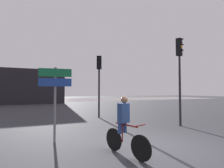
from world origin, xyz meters
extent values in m
plane|color=#333338|center=(0.00, 0.00, 0.00)|extent=(120.00, 120.00, 0.00)
cube|color=gray|center=(0.00, 34.28, 0.00)|extent=(80.00, 16.00, 0.01)
cube|color=black|center=(-7.51, 24.28, 2.49)|extent=(15.56, 4.00, 4.99)
cylinder|color=black|center=(3.16, 2.38, 1.80)|extent=(0.12, 0.12, 3.61)
cube|color=black|center=(3.16, 2.38, 4.06)|extent=(0.39, 0.36, 0.90)
cylinder|color=black|center=(3.23, 2.26, 4.35)|extent=(0.18, 0.11, 0.19)
cube|color=black|center=(3.23, 2.24, 4.46)|extent=(0.22, 0.19, 0.02)
cylinder|color=orange|center=(3.23, 2.26, 4.06)|extent=(0.18, 0.11, 0.19)
cube|color=black|center=(3.23, 2.24, 4.17)|extent=(0.22, 0.19, 0.02)
cylinder|color=black|center=(3.23, 2.26, 3.77)|extent=(0.18, 0.11, 0.19)
cube|color=black|center=(3.23, 2.24, 3.88)|extent=(0.22, 0.19, 0.02)
cylinder|color=black|center=(0.29, 6.72, 1.64)|extent=(0.12, 0.12, 3.28)
cube|color=black|center=(0.29, 6.72, 3.73)|extent=(0.39, 0.35, 0.90)
cylinder|color=black|center=(0.23, 6.60, 4.02)|extent=(0.19, 0.10, 0.19)
cube|color=black|center=(0.23, 6.58, 4.13)|extent=(0.22, 0.19, 0.02)
cylinder|color=black|center=(0.23, 6.60, 3.73)|extent=(0.19, 0.10, 0.19)
cube|color=black|center=(0.23, 6.58, 3.84)|extent=(0.22, 0.19, 0.02)
cylinder|color=black|center=(0.23, 6.60, 3.44)|extent=(0.19, 0.10, 0.19)
cube|color=black|center=(0.23, 6.58, 3.55)|extent=(0.22, 0.19, 0.02)
cylinder|color=slate|center=(-3.00, 1.92, 1.30)|extent=(0.08, 0.08, 2.60)
cube|color=#116038|center=(-3.01, 1.86, 2.41)|extent=(1.10, 0.15, 0.28)
cube|color=navy|center=(-3.01, 1.86, 2.07)|extent=(1.10, 0.15, 0.28)
cylinder|color=black|center=(-1.17, -0.67, 0.33)|extent=(0.23, 0.64, 0.66)
cylinder|color=black|center=(-1.46, 0.34, 0.33)|extent=(0.23, 0.64, 0.66)
cylinder|color=maroon|center=(-1.31, -0.17, 0.83)|extent=(0.28, 0.82, 0.04)
cylinder|color=maroon|center=(-1.36, -0.02, 0.61)|extent=(0.04, 0.04, 0.55)
cylinder|color=maroon|center=(-1.18, -0.62, 0.88)|extent=(0.45, 0.16, 0.03)
cylinder|color=navy|center=(-1.45, -0.05, 0.88)|extent=(0.11, 0.11, 0.60)
cylinder|color=navy|center=(-1.26, 0.01, 0.88)|extent=(0.11, 0.11, 0.60)
cube|color=navy|center=(-1.34, -0.07, 1.15)|extent=(0.34, 0.28, 0.54)
sphere|color=#846047|center=(-1.33, -0.10, 1.52)|extent=(0.20, 0.20, 0.20)
camera|label=1|loc=(-3.60, -4.46, 1.75)|focal=28.00mm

